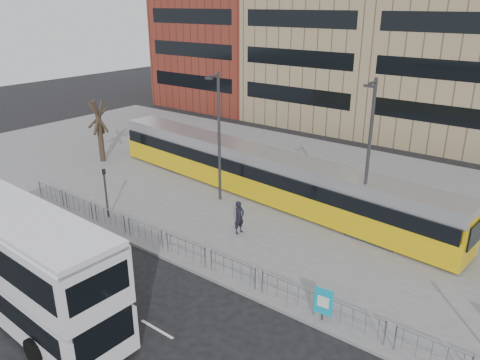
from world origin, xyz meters
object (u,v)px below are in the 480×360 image
Objects in this scene: lamp_post_west at (219,133)px; bare_tree at (96,97)px; pedestrian at (239,217)px; traffic_light_west at (105,187)px; ad_panel at (323,302)px; tram at (261,173)px; double_decker_bus at (16,256)px; lamp_post_east at (368,156)px.

lamp_post_west is 1.13× the size of bare_tree.
lamp_post_west reaches higher than pedestrian.
bare_tree is (-16.61, 3.26, 4.25)m from pedestrian.
ad_panel is at bearing -17.37° from traffic_light_west.
traffic_light_west is at bearing 170.58° from ad_panel.
tram is 5.68m from pedestrian.
lamp_post_west is (-1.75, -2.25, 2.93)m from tram.
tram is at bearing 129.62° from ad_panel.
lamp_post_west is (-0.80, 13.88, 2.08)m from double_decker_bus.
lamp_post_east is (8.72, 14.54, 2.31)m from double_decker_bus.
ad_panel is at bearing -16.90° from bare_tree.
traffic_light_west is 0.42× the size of bare_tree.
pedestrian is 17.45m from bare_tree.
pedestrian is 6.07m from lamp_post_west.
double_decker_bus reaches higher than pedestrian.
lamp_post_west reaches higher than bare_tree.
lamp_post_west is at bearing 141.89° from ad_panel.
traffic_light_west is at bearing 117.84° from pedestrian.
double_decker_bus is 16.18m from tram.
double_decker_bus is 8.08× the size of ad_panel.
traffic_light_west is at bearing -152.15° from lamp_post_east.
traffic_light_west is (-7.42, -3.26, 1.03)m from pedestrian.
tram is at bearing 7.70° from bare_tree.
ad_panel is (10.53, 6.88, -1.55)m from double_decker_bus.
traffic_light_west is (-4.30, 7.67, -0.44)m from double_decker_bus.
traffic_light_west is 11.71m from bare_tree.
bare_tree is (-14.43, -1.95, 3.62)m from tram.
pedestrian is (3.12, 10.92, -1.47)m from double_decker_bus.
double_decker_bus is 8.80m from traffic_light_west.
ad_panel is 0.18× the size of lamp_post_west.
lamp_post_east is at bearing 0.94° from bare_tree.
pedestrian is 0.22× the size of lamp_post_east.
lamp_post_east is at bearing -52.93° from pedestrian.
double_decker_bus is at bearing 168.19° from pedestrian.
double_decker_bus is 14.06m from lamp_post_west.
double_decker_bus is at bearing -75.05° from traffic_light_west.
traffic_light_west is at bearing 120.98° from double_decker_bus.
pedestrian is at bearing -147.09° from lamp_post_east.
lamp_post_west reaches higher than double_decker_bus.
lamp_post_east is at bearing -6.08° from tram.
tram is 13.34m from ad_panel.
lamp_post_west is at bearing 57.12° from pedestrian.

